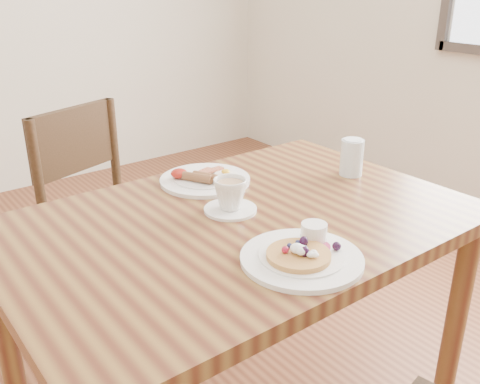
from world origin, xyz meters
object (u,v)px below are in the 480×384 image
at_px(dining_table, 240,251).
at_px(pancake_plate, 303,254).
at_px(chair_far, 107,215).
at_px(teacup_saucer, 230,196).
at_px(breakfast_plate, 204,179).
at_px(water_glass, 352,158).

distance_m(dining_table, pancake_plate, 0.28).
bearing_deg(chair_far, teacup_saucer, 75.73).
xyz_separation_m(pancake_plate, teacup_saucer, (0.03, 0.30, 0.03)).
bearing_deg(dining_table, pancake_plate, -95.51).
xyz_separation_m(breakfast_plate, water_glass, (0.40, -0.22, 0.04)).
height_order(dining_table, chair_far, chair_far).
bearing_deg(pancake_plate, teacup_saucer, 84.68).
height_order(chair_far, breakfast_plate, chair_far).
distance_m(dining_table, chair_far, 0.77).
xyz_separation_m(pancake_plate, water_glass, (0.48, 0.29, 0.04)).
bearing_deg(water_glass, teacup_saucer, 178.71).
bearing_deg(breakfast_plate, teacup_saucer, -105.65).
bearing_deg(chair_far, dining_table, 75.20).
relative_size(dining_table, breakfast_plate, 4.44).
xyz_separation_m(dining_table, teacup_saucer, (0.00, 0.05, 0.14)).
relative_size(chair_far, teacup_saucer, 6.29).
distance_m(chair_far, teacup_saucer, 0.77).
relative_size(dining_table, water_glass, 10.73).
xyz_separation_m(dining_table, chair_far, (-0.05, 0.75, -0.16)).
height_order(breakfast_plate, teacup_saucer, teacup_saucer).
distance_m(dining_table, breakfast_plate, 0.29).
bearing_deg(breakfast_plate, dining_table, -103.68).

